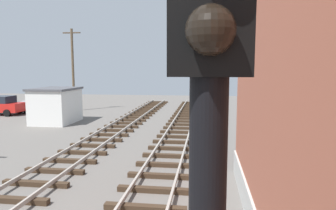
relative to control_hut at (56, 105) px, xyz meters
name	(u,v)px	position (x,y,z in m)	size (l,w,h in m)	color
control_hut	(56,105)	(0.00, 0.00, 0.00)	(3.00, 3.80, 2.76)	silver
parked_car_silver	(44,103)	(-4.09, 5.28, -0.49)	(4.20, 2.04, 1.76)	#B7B7BC
parked_car_red	(0,105)	(-7.22, 3.23, -0.49)	(4.20, 2.04, 1.76)	red
utility_pole_far	(73,68)	(-1.56, 6.60, 2.89)	(1.80, 0.24, 8.17)	brown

